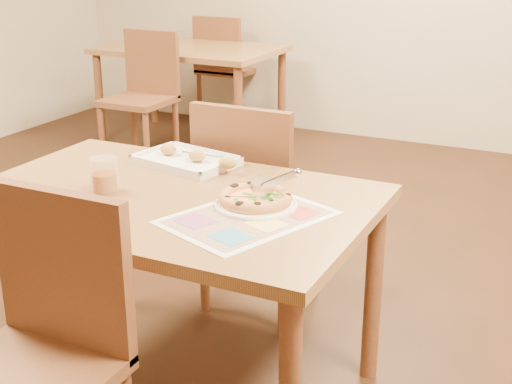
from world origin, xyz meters
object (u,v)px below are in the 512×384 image
at_px(menu, 248,217).
at_px(bg_chair_far, 223,58).
at_px(pizza_cutter, 275,182).
at_px(plate, 256,205).
at_px(chair_far, 251,185).
at_px(chair_near, 43,323).
at_px(glass_tumbler, 104,177).
at_px(appetizer_tray, 188,160).
at_px(dining_table, 169,220).
at_px(bg_chair_near, 145,81).
at_px(pizza, 255,198).
at_px(bg_table, 190,58).

bearing_deg(menu, bg_chair_far, 119.68).
bearing_deg(pizza_cutter, plate, 179.60).
xyz_separation_m(chair_far, pizza_cutter, (0.35, -0.55, 0.23)).
height_order(chair_near, glass_tumbler, chair_near).
bearing_deg(appetizer_tray, dining_table, -70.54).
relative_size(dining_table, plate, 5.11).
distance_m(dining_table, glass_tumbler, 0.25).
xyz_separation_m(dining_table, bg_chair_near, (-1.60, 2.20, -0.07)).
xyz_separation_m(bg_chair_far, plate, (1.90, -3.28, 0.16)).
bearing_deg(plate, pizza, 124.04).
height_order(bg_chair_near, menu, bg_chair_near).
xyz_separation_m(dining_table, bg_table, (-1.60, 2.80, 0.00)).
bearing_deg(chair_far, pizza_cutter, 122.63).
bearing_deg(appetizer_tray, chair_far, 70.24).
bearing_deg(menu, pizza_cutter, 75.67).
bearing_deg(menu, plate, 100.37).
bearing_deg(menu, glass_tumbler, 179.37).
bearing_deg(bg_table, dining_table, -60.26).
height_order(chair_near, plate, chair_near).
xyz_separation_m(bg_chair_near, glass_tumbler, (1.40, -2.26, 0.20)).
xyz_separation_m(chair_near, pizza, (0.30, 0.64, 0.18)).
relative_size(appetizer_tray, glass_tumbler, 3.73).
distance_m(pizza, menu, 0.10).
xyz_separation_m(chair_far, bg_chair_near, (-1.60, 1.60, 0.00)).
bearing_deg(chair_far, chair_near, 90.00).
bearing_deg(pizza, bg_chair_far, 120.12).
distance_m(bg_chair_far, plate, 3.79).
distance_m(pizza, appetizer_tray, 0.49).
bearing_deg(bg_chair_near, plate, -48.81).
distance_m(glass_tumbler, menu, 0.52).
bearing_deg(chair_near, menu, 59.28).
bearing_deg(pizza_cutter, menu, -138.64).
xyz_separation_m(chair_far, glass_tumbler, (-0.20, -0.66, 0.20)).
height_order(appetizer_tray, glass_tumbler, glass_tumbler).
relative_size(chair_far, bg_chair_far, 1.00).
bearing_deg(appetizer_tray, bg_chair_far, 116.47).
distance_m(bg_chair_near, pizza_cutter, 2.91).
distance_m(pizza_cutter, appetizer_tray, 0.52).
xyz_separation_m(plate, menu, (0.02, -0.09, -0.00)).
xyz_separation_m(bg_chair_near, appetizer_tray, (1.49, -1.89, 0.17)).
distance_m(bg_chair_near, menu, 2.97).
relative_size(dining_table, menu, 2.75).
relative_size(dining_table, pizza, 5.70).
distance_m(dining_table, pizza, 0.32).
xyz_separation_m(bg_table, glass_tumbler, (1.40, -2.86, 0.13)).
bearing_deg(dining_table, chair_near, -90.00).
bearing_deg(pizza_cutter, bg_chair_near, 97.99).
height_order(bg_chair_near, pizza_cutter, bg_chair_near).
distance_m(pizza_cutter, menu, 0.15).
bearing_deg(pizza_cutter, bg_chair_far, 86.68).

